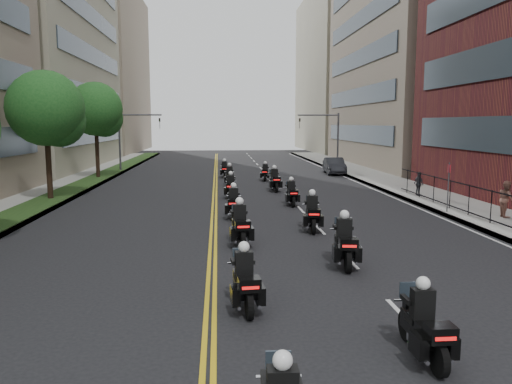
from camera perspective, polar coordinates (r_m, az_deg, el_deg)
The scene contains 24 objects.
sidewalk_right at distance 34.20m, azimuth 18.42°, elevation -0.17°, with size 4.00×90.00×0.15m, color gray.
sidewalk_left at distance 33.34m, azimuth -23.18°, elevation -0.60°, with size 4.00×90.00×0.15m, color gray.
grass_strip at distance 33.07m, azimuth -21.88°, elevation -0.43°, with size 2.00×90.00×0.04m, color #1A3914.
building_right_tan at distance 59.69m, azimuth 18.97°, elevation 17.48°, with size 15.11×28.00×30.00m.
building_right_far at distance 87.63m, azimuth 10.98°, elevation 13.22°, with size 15.00×28.00×26.00m, color gray.
building_left_far at distance 87.15m, azimuth -18.63°, elevation 12.99°, with size 16.00×28.00×26.00m, color gray.
street_trees at distance 26.70m, azimuth -26.24°, elevation 8.17°, with size 4.40×38.40×7.98m.
traffic_signal_right at distance 49.41m, azimuth 8.27°, elevation 6.72°, with size 4.09×0.20×5.60m.
traffic_signal_left at distance 48.94m, azimuth -14.24°, elevation 6.55°, with size 4.09×0.20×5.60m.
motorcycle_1 at distance 10.65m, azimuth 18.65°, elevation -14.45°, with size 0.51×2.22×1.64m.
motorcycle_2 at distance 12.65m, azimuth -1.29°, elevation -10.31°, with size 0.62×2.29×1.69m.
motorcycle_3 at distance 16.50m, azimuth 10.08°, elevation -5.91°, with size 0.70×2.48×1.83m.
motorcycle_4 at distance 19.03m, azimuth -1.83°, elevation -3.95°, with size 0.65×2.47×1.83m.
motorcycle_5 at distance 21.67m, azimuth 6.44°, elevation -2.57°, with size 0.69×2.42×1.79m.
motorcycle_6 at distance 24.44m, azimuth -2.57°, elevation -1.39°, with size 0.56×2.35×1.74m.
motorcycle_7 at distance 28.21m, azimuth 4.07°, elevation -0.25°, with size 0.50×2.20×1.62m.
motorcycle_8 at distance 31.01m, azimuth -2.91°, elevation 0.53°, with size 0.55×2.26×1.67m.
motorcycle_9 at distance 34.10m, azimuth 2.14°, elevation 1.28°, with size 0.57×2.42×1.78m.
motorcycle_10 at distance 36.96m, azimuth -3.04°, elevation 1.74°, with size 0.53×2.32×1.71m.
motorcycle_11 at distance 40.35m, azimuth 1.05°, elevation 2.19°, with size 0.65×2.13×1.57m.
motorcycle_12 at distance 42.92m, azimuth -3.63°, elevation 2.53°, with size 0.50×2.18×1.61m.
parked_sedan at distance 46.23m, azimuth 8.94°, elevation 2.97°, with size 1.58×4.52×1.49m, color black.
pedestrian_b at distance 26.69m, azimuth 26.71°, elevation -0.71°, with size 0.85×0.66×1.75m, color #905E4F.
pedestrian_c at distance 32.54m, azimuth 18.11°, elevation 0.90°, with size 0.87×0.36×1.48m, color #3C3D44.
Camera 1 is at (-1.22, -6.22, 4.62)m, focal length 35.00 mm.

